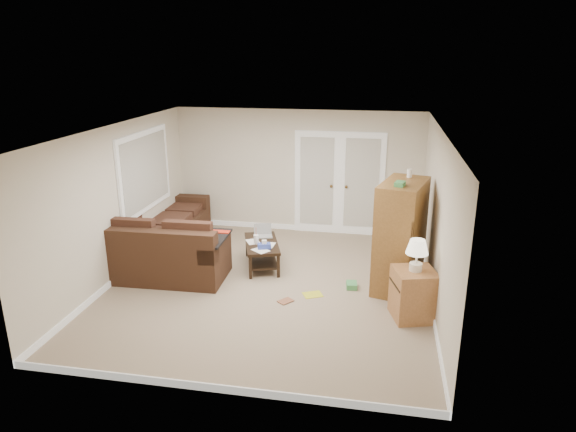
% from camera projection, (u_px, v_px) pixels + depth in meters
% --- Properties ---
extents(floor, '(5.50, 5.50, 0.00)m').
position_uv_depth(floor, '(269.00, 286.00, 8.23)').
color(floor, gray).
rests_on(floor, ground).
extents(ceiling, '(5.00, 5.50, 0.02)m').
position_uv_depth(ceiling, '(267.00, 129.00, 7.46)').
color(ceiling, white).
rests_on(ceiling, wall_back).
extents(wall_left, '(0.02, 5.50, 2.50)m').
position_uv_depth(wall_left, '(117.00, 203.00, 8.27)').
color(wall_left, beige).
rests_on(wall_left, floor).
extents(wall_right, '(0.02, 5.50, 2.50)m').
position_uv_depth(wall_right, '(437.00, 221.00, 7.41)').
color(wall_right, beige).
rests_on(wall_right, floor).
extents(wall_back, '(5.00, 0.02, 2.50)m').
position_uv_depth(wall_back, '(298.00, 172.00, 10.42)').
color(wall_back, beige).
rests_on(wall_back, floor).
extents(wall_front, '(5.00, 0.02, 2.50)m').
position_uv_depth(wall_front, '(211.00, 290.00, 5.27)').
color(wall_front, beige).
rests_on(wall_front, floor).
extents(baseboards, '(5.00, 5.50, 0.10)m').
position_uv_depth(baseboards, '(269.00, 283.00, 8.21)').
color(baseboards, white).
rests_on(baseboards, floor).
extents(french_doors, '(1.80, 0.05, 2.13)m').
position_uv_depth(french_doors, '(339.00, 184.00, 10.30)').
color(french_doors, white).
rests_on(french_doors, floor).
extents(window_left, '(0.05, 1.92, 1.42)m').
position_uv_depth(window_left, '(145.00, 171.00, 9.11)').
color(window_left, white).
rests_on(window_left, wall_left).
extents(sectional_sofa, '(2.14, 3.10, 0.95)m').
position_uv_depth(sectional_sofa, '(164.00, 240.00, 9.16)').
color(sectional_sofa, '#3B2417').
rests_on(sectional_sofa, floor).
extents(coffee_table, '(0.85, 1.20, 0.74)m').
position_uv_depth(coffee_table, '(262.00, 253.00, 8.92)').
color(coffee_table, black).
rests_on(coffee_table, floor).
extents(tv_armoire, '(0.86, 1.20, 1.85)m').
position_uv_depth(tv_armoire, '(400.00, 236.00, 7.92)').
color(tv_armoire, brown).
rests_on(tv_armoire, floor).
extents(side_cabinet, '(0.68, 0.68, 1.17)m').
position_uv_depth(side_cabinet, '(414.00, 290.00, 7.13)').
color(side_cabinet, '#AA6F3E').
rests_on(side_cabinet, floor).
extents(space_heater, '(0.13, 0.12, 0.29)m').
position_uv_depth(space_heater, '(384.00, 233.00, 10.17)').
color(space_heater, white).
rests_on(space_heater, floor).
extents(floor_magazine, '(0.36, 0.33, 0.01)m').
position_uv_depth(floor_magazine, '(313.00, 295.00, 7.91)').
color(floor_magazine, gold).
rests_on(floor_magazine, floor).
extents(floor_greenbox, '(0.19, 0.24, 0.09)m').
position_uv_depth(floor_greenbox, '(352.00, 285.00, 8.14)').
color(floor_greenbox, '#43944F').
rests_on(floor_greenbox, floor).
extents(floor_book, '(0.26, 0.27, 0.02)m').
position_uv_depth(floor_book, '(282.00, 299.00, 7.76)').
color(floor_book, brown).
rests_on(floor_book, floor).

